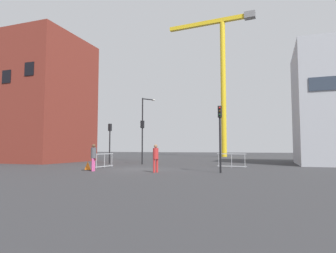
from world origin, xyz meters
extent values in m
plane|color=#333335|center=(0.00, 0.00, 0.00)|extent=(160.00, 160.00, 0.00)
cube|color=maroon|center=(-15.55, 6.81, 6.82)|extent=(9.41, 8.81, 13.64)
cube|color=black|center=(-15.55, 2.38, 8.48)|extent=(1.10, 0.06, 1.30)
cube|color=black|center=(-12.73, 2.38, 8.99)|extent=(1.10, 0.06, 1.30)
cylinder|color=yellow|center=(1.29, 31.19, 11.81)|extent=(0.90, 0.90, 23.62)
cube|color=yellow|center=(-1.29, 31.40, 24.02)|extent=(14.83, 1.92, 0.70)
cube|color=slate|center=(6.02, 30.80, 24.02)|extent=(1.89, 1.34, 1.10)
cylinder|color=black|center=(-4.49, 10.21, 3.51)|extent=(0.14, 0.14, 7.03)
cube|color=black|center=(-4.08, 10.76, 6.93)|extent=(0.91, 1.16, 0.10)
ellipsoid|color=silver|center=(-3.66, 11.31, 6.91)|extent=(0.44, 0.24, 0.16)
cylinder|color=black|center=(-5.99, 5.91, 1.58)|extent=(0.12, 0.12, 3.15)
cube|color=black|center=(-5.99, 5.91, 3.50)|extent=(0.30, 0.33, 0.70)
sphere|color=#390605|center=(-5.95, 6.08, 3.72)|extent=(0.11, 0.11, 0.11)
sphere|color=#F2A514|center=(-5.95, 6.08, 3.50)|extent=(0.11, 0.11, 0.11)
sphere|color=#07330F|center=(-5.95, 6.08, 3.28)|extent=(0.11, 0.11, 0.11)
cylinder|color=black|center=(-2.58, 6.00, 1.68)|extent=(0.12, 0.12, 3.36)
cube|color=black|center=(-2.58, 6.00, 3.71)|extent=(0.32, 0.28, 0.70)
sphere|color=#390605|center=(-2.75, 6.03, 3.93)|extent=(0.11, 0.11, 0.11)
sphere|color=#F2A514|center=(-2.75, 6.03, 3.71)|extent=(0.11, 0.11, 0.11)
sphere|color=#07330F|center=(-2.75, 6.03, 3.49)|extent=(0.11, 0.11, 0.11)
cylinder|color=black|center=(5.79, -1.01, 1.69)|extent=(0.12, 0.12, 3.37)
cube|color=black|center=(5.79, -1.01, 3.72)|extent=(0.27, 0.31, 0.70)
sphere|color=red|center=(5.81, -1.18, 3.94)|extent=(0.11, 0.11, 0.11)
sphere|color=#3C2905|center=(5.81, -1.18, 3.72)|extent=(0.11, 0.11, 0.11)
sphere|color=#07330F|center=(5.81, -1.18, 3.50)|extent=(0.11, 0.11, 0.11)
cylinder|color=red|center=(1.90, -2.06, 0.41)|extent=(0.14, 0.14, 0.82)
cylinder|color=red|center=(2.03, -1.91, 0.41)|extent=(0.14, 0.14, 0.82)
cylinder|color=red|center=(1.96, -1.98, 1.16)|extent=(0.34, 0.34, 0.68)
sphere|color=#8C6647|center=(1.96, -1.98, 1.61)|extent=(0.22, 0.22, 0.22)
cylinder|color=#D14C8C|center=(-2.22, -2.35, 0.42)|extent=(0.14, 0.14, 0.84)
cylinder|color=#D14C8C|center=(-2.19, -2.55, 0.42)|extent=(0.14, 0.14, 0.84)
cylinder|color=#4C4C51|center=(-2.20, -2.45, 1.18)|extent=(0.34, 0.34, 0.70)
sphere|color=brown|center=(-2.20, -2.45, 1.65)|extent=(0.23, 0.23, 0.23)
cube|color=#B2B5BA|center=(-3.39, 0.81, 1.05)|extent=(0.21, 2.22, 0.06)
cube|color=#B2B5BA|center=(-3.39, 0.81, 0.10)|extent=(0.21, 2.22, 0.06)
cylinder|color=#B2B5BA|center=(-3.45, -0.19, 0.53)|extent=(0.04, 0.04, 1.05)
cylinder|color=#B2B5BA|center=(-3.39, 0.81, 0.53)|extent=(0.04, 0.04, 1.05)
cylinder|color=#B2B5BA|center=(-3.32, 1.80, 0.53)|extent=(0.04, 0.04, 1.05)
cube|color=#B2B5BA|center=(5.82, 4.19, 1.05)|extent=(2.24, 0.20, 0.06)
cube|color=#B2B5BA|center=(5.82, 4.19, 0.10)|extent=(2.24, 0.20, 0.06)
cylinder|color=#B2B5BA|center=(4.81, 4.26, 0.53)|extent=(0.04, 0.04, 1.05)
cylinder|color=#B2B5BA|center=(5.82, 4.19, 0.53)|extent=(0.04, 0.04, 1.05)
cylinder|color=#B2B5BA|center=(6.82, 4.13, 0.53)|extent=(0.04, 0.04, 1.05)
cube|color=black|center=(-3.10, -1.77, 0.01)|extent=(0.59, 0.59, 0.03)
cone|color=orange|center=(-3.10, -1.77, 0.30)|extent=(0.45, 0.45, 0.59)
camera|label=1|loc=(8.61, -18.61, 1.50)|focal=30.87mm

